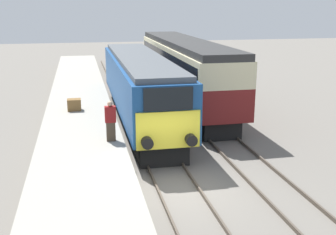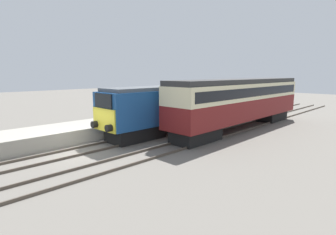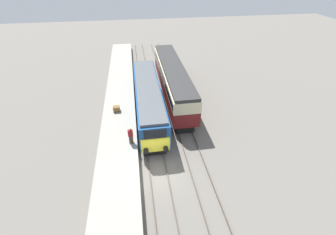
{
  "view_description": "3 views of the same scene",
  "coord_description": "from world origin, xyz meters",
  "views": [
    {
      "loc": [
        -3.18,
        -13.31,
        6.39
      ],
      "look_at": [
        0.0,
        1.7,
        2.22
      ],
      "focal_mm": 45.0,
      "sensor_mm": 36.0,
      "label": 1
    },
    {
      "loc": [
        14.37,
        -7.06,
        4.64
      ],
      "look_at": [
        1.7,
        5.7,
        1.6
      ],
      "focal_mm": 28.0,
      "sensor_mm": 36.0,
      "label": 2
    },
    {
      "loc": [
        -1.15,
        -12.58,
        14.62
      ],
      "look_at": [
        1.7,
        5.7,
        1.6
      ],
      "focal_mm": 24.0,
      "sensor_mm": 36.0,
      "label": 3
    }
  ],
  "objects": [
    {
      "name": "rails_far_track",
      "position": [
        3.4,
        5.0,
        0.07
      ],
      "size": [
        1.5,
        60.0,
        0.14
      ],
      "color": "#4C4238",
      "rests_on": "ground_plane"
    },
    {
      "name": "platform_left",
      "position": [
        -3.3,
        8.0,
        0.48
      ],
      "size": [
        3.5,
        50.0,
        0.97
      ],
      "color": "#9E998C",
      "rests_on": "ground_plane"
    },
    {
      "name": "passenger_carriage",
      "position": [
        3.4,
        12.68,
        2.51
      ],
      "size": [
        2.75,
        16.3,
        4.18
      ],
      "color": "black",
      "rests_on": "ground_plane"
    },
    {
      "name": "rails_near_track",
      "position": [
        0.0,
        5.0,
        0.07
      ],
      "size": [
        1.51,
        60.0,
        0.14
      ],
      "color": "#4C4238",
      "rests_on": "ground_plane"
    },
    {
      "name": "person_on_platform",
      "position": [
        -2.07,
        3.16,
        1.79
      ],
      "size": [
        0.44,
        0.26,
        1.66
      ],
      "color": "#473828",
      "rests_on": "platform_left"
    },
    {
      "name": "luggage_crate",
      "position": [
        -3.55,
        8.65,
        1.27
      ],
      "size": [
        0.7,
        0.56,
        0.6
      ],
      "color": "brown",
      "rests_on": "platform_left"
    },
    {
      "name": "locomotive",
      "position": [
        0.0,
        9.04,
        2.08
      ],
      "size": [
        2.7,
        15.19,
        3.68
      ],
      "color": "black",
      "rests_on": "ground_plane"
    },
    {
      "name": "ground_plane",
      "position": [
        0.0,
        0.0,
        0.0
      ],
      "size": [
        120.0,
        120.0,
        0.0
      ],
      "primitive_type": "plane",
      "color": "slate"
    }
  ]
}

